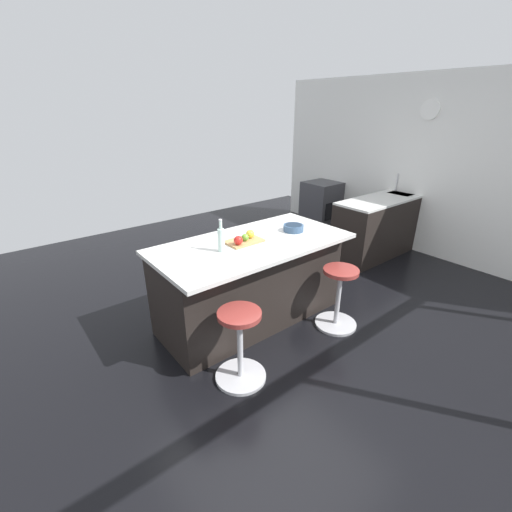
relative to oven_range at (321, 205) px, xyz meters
The scene contains 13 objects.
ground_plane 3.37m from the oven_range, 33.37° to the left, with size 8.16×8.16×0.00m, color black.
interior_partition_left 2.07m from the oven_range, 100.79° to the left, with size 0.15×5.92×2.63m.
sink_cabinet 1.46m from the oven_range, 90.17° to the left, with size 2.23×0.60×1.18m.
oven_range is the anchor object (origin of this frame).
kitchen_island 3.44m from the oven_range, 29.10° to the left, with size 2.01×1.00×0.92m.
stool_by_window 3.35m from the oven_range, 44.74° to the left, with size 0.44×0.44×0.67m.
stool_middle 4.34m from the oven_range, 32.87° to the left, with size 0.44×0.44×0.67m.
cutting_board 3.55m from the oven_range, 28.50° to the left, with size 0.36×0.24×0.02m, color tan.
apple_red 3.68m from the oven_range, 28.48° to the left, with size 0.09×0.09×0.09m, color red.
apple_green 3.56m from the oven_range, 28.78° to the left, with size 0.07×0.07×0.07m, color #609E2D.
apple_yellow 3.47m from the oven_range, 28.99° to the left, with size 0.09×0.09×0.09m, color gold.
water_bottle 3.86m from the oven_range, 27.09° to the left, with size 0.06×0.06×0.31m.
fruit_bowl 3.06m from the oven_range, 35.22° to the left, with size 0.22×0.22×0.07m.
Camera 1 is at (2.20, 2.42, 2.17)m, focal length 24.20 mm.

